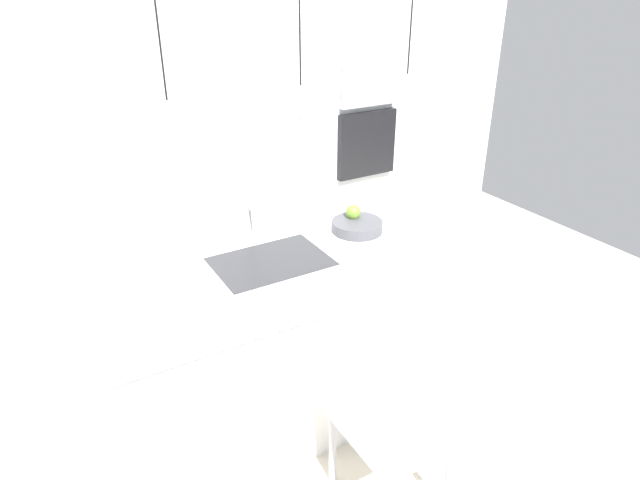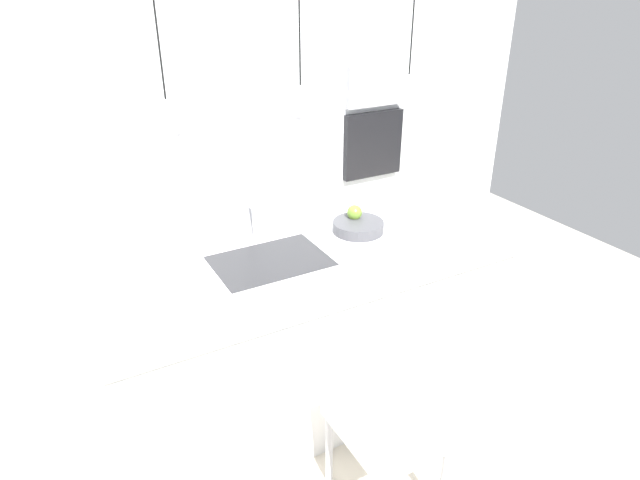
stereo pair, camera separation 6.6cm
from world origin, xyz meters
TOP-DOWN VIEW (x-y plane):
  - floor at (0.00, 0.00)m, footprint 6.60×6.60m
  - back_wall at (0.00, 1.65)m, footprint 6.00×0.10m
  - kitchen_island at (0.00, 0.00)m, footprint 2.19×0.95m
  - sink_basin at (-0.18, 0.00)m, footprint 0.56×0.40m
  - faucet at (-0.18, 0.21)m, footprint 0.02×0.17m
  - fruit_bowl at (0.39, 0.09)m, footprint 0.28×0.28m
  - microwave at (1.49, 1.58)m, footprint 0.54×0.08m
  - oven at (1.49, 1.58)m, footprint 0.56×0.08m
  - chair_near at (-0.01, -0.87)m, footprint 0.41×0.47m
  - pendant_light_left at (-0.60, 0.00)m, footprint 0.17×0.17m
  - pendant_light_center at (0.00, 0.00)m, footprint 0.17×0.17m
  - pendant_light_right at (0.60, 0.00)m, footprint 0.17×0.17m

SIDE VIEW (x-z plane):
  - floor at x=0.00m, z-range 0.00..0.00m
  - kitchen_island at x=0.00m, z-range 0.00..0.93m
  - chair_near at x=-0.01m, z-range 0.05..0.96m
  - oven at x=1.49m, z-range 0.60..1.16m
  - sink_basin at x=-0.18m, z-range 0.91..0.93m
  - fruit_bowl at x=0.39m, z-range 0.90..1.03m
  - faucet at x=-0.18m, z-range 0.96..1.18m
  - back_wall at x=0.00m, z-range 0.00..2.60m
  - microwave at x=1.49m, z-range 1.21..1.55m
  - pendant_light_left at x=-0.60m, z-range 1.31..2.07m
  - pendant_light_center at x=0.00m, z-range 1.31..2.07m
  - pendant_light_right at x=0.60m, z-range 1.31..2.07m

